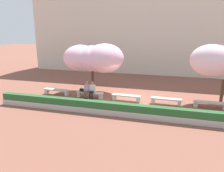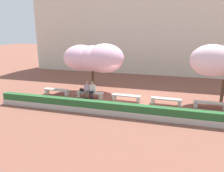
{
  "view_description": "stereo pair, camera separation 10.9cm",
  "coord_description": "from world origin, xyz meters",
  "px_view_note": "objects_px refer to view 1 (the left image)",
  "views": [
    {
      "loc": [
        3.13,
        -15.09,
        5.23
      ],
      "look_at": [
        -1.15,
        0.2,
        1.0
      ],
      "focal_mm": 35.0,
      "sensor_mm": 36.0,
      "label": 1
    },
    {
      "loc": [
        3.23,
        -15.06,
        5.23
      ],
      "look_at": [
        -1.15,
        0.2,
        1.0
      ],
      "focal_mm": 35.0,
      "sensor_mm": 36.0,
      "label": 2
    }
  ],
  "objects_px": {
    "stone_bench_near_east": "(166,100)",
    "person_seated_left": "(87,89)",
    "handbag": "(82,90)",
    "person_seated_right": "(92,89)",
    "stone_bench_west_end": "(57,91)",
    "cherry_tree_main": "(94,58)",
    "stone_bench_east_end": "(210,104)",
    "stone_bench_center": "(126,97)",
    "stone_bench_near_west": "(90,94)"
  },
  "relations": [
    {
      "from": "person_seated_right",
      "to": "handbag",
      "type": "bearing_deg",
      "value": 177.96
    },
    {
      "from": "stone_bench_west_end",
      "to": "stone_bench_near_east",
      "type": "bearing_deg",
      "value": 0.0
    },
    {
      "from": "handbag",
      "to": "stone_bench_center",
      "type": "bearing_deg",
      "value": 0.35
    },
    {
      "from": "stone_bench_center",
      "to": "handbag",
      "type": "xyz_separation_m",
      "value": [
        -3.55,
        -0.02,
        0.27
      ]
    },
    {
      "from": "stone_bench_center",
      "to": "person_seated_right",
      "type": "bearing_deg",
      "value": -178.84
    },
    {
      "from": "stone_bench_west_end",
      "to": "person_seated_right",
      "type": "bearing_deg",
      "value": -0.99
    },
    {
      "from": "person_seated_right",
      "to": "cherry_tree_main",
      "type": "relative_size",
      "value": 0.26
    },
    {
      "from": "stone_bench_near_west",
      "to": "stone_bench_center",
      "type": "bearing_deg",
      "value": 0.0
    },
    {
      "from": "stone_bench_west_end",
      "to": "stone_bench_near_east",
      "type": "height_order",
      "value": "same"
    },
    {
      "from": "stone_bench_west_end",
      "to": "handbag",
      "type": "height_order",
      "value": "handbag"
    },
    {
      "from": "stone_bench_near_east",
      "to": "person_seated_left",
      "type": "relative_size",
      "value": 1.67
    },
    {
      "from": "stone_bench_center",
      "to": "stone_bench_near_east",
      "type": "distance_m",
      "value": 2.88
    },
    {
      "from": "stone_bench_near_west",
      "to": "person_seated_left",
      "type": "bearing_deg",
      "value": -166.29
    },
    {
      "from": "stone_bench_center",
      "to": "handbag",
      "type": "distance_m",
      "value": 3.56
    },
    {
      "from": "stone_bench_west_end",
      "to": "handbag",
      "type": "distance_m",
      "value": 2.22
    },
    {
      "from": "stone_bench_west_end",
      "to": "stone_bench_near_east",
      "type": "relative_size",
      "value": 1.0
    },
    {
      "from": "stone_bench_center",
      "to": "person_seated_right",
      "type": "distance_m",
      "value": 2.68
    },
    {
      "from": "stone_bench_near_east",
      "to": "stone_bench_east_end",
      "type": "height_order",
      "value": "same"
    },
    {
      "from": "stone_bench_west_end",
      "to": "handbag",
      "type": "xyz_separation_m",
      "value": [
        2.21,
        -0.02,
        0.27
      ]
    },
    {
      "from": "stone_bench_west_end",
      "to": "person_seated_right",
      "type": "xyz_separation_m",
      "value": [
        3.1,
        -0.05,
        0.39
      ]
    },
    {
      "from": "handbag",
      "to": "person_seated_left",
      "type": "bearing_deg",
      "value": -4.02
    },
    {
      "from": "stone_bench_east_end",
      "to": "handbag",
      "type": "distance_m",
      "value": 9.3
    },
    {
      "from": "person_seated_right",
      "to": "stone_bench_near_west",
      "type": "bearing_deg",
      "value": 166.36
    },
    {
      "from": "stone_bench_east_end",
      "to": "person_seated_right",
      "type": "bearing_deg",
      "value": -179.64
    },
    {
      "from": "person_seated_right",
      "to": "stone_bench_near_east",
      "type": "bearing_deg",
      "value": 0.55
    },
    {
      "from": "stone_bench_near_west",
      "to": "stone_bench_east_end",
      "type": "xyz_separation_m",
      "value": [
        8.63,
        0.0,
        0.0
      ]
    },
    {
      "from": "stone_bench_near_west",
      "to": "stone_bench_center",
      "type": "relative_size",
      "value": 1.0
    },
    {
      "from": "person_seated_left",
      "to": "handbag",
      "type": "relative_size",
      "value": 3.81
    },
    {
      "from": "stone_bench_west_end",
      "to": "person_seated_left",
      "type": "bearing_deg",
      "value": -1.15
    },
    {
      "from": "stone_bench_center",
      "to": "stone_bench_near_west",
      "type": "bearing_deg",
      "value": 180.0
    },
    {
      "from": "handbag",
      "to": "stone_bench_near_east",
      "type": "bearing_deg",
      "value": 0.2
    },
    {
      "from": "stone_bench_west_end",
      "to": "cherry_tree_main",
      "type": "bearing_deg",
      "value": 33.24
    },
    {
      "from": "person_seated_left",
      "to": "person_seated_right",
      "type": "relative_size",
      "value": 1.0
    },
    {
      "from": "handbag",
      "to": "cherry_tree_main",
      "type": "distance_m",
      "value": 2.89
    },
    {
      "from": "stone_bench_west_end",
      "to": "stone_bench_near_west",
      "type": "distance_m",
      "value": 2.88
    },
    {
      "from": "stone_bench_west_end",
      "to": "stone_bench_near_west",
      "type": "xyz_separation_m",
      "value": [
        2.88,
        0.0,
        0.0
      ]
    },
    {
      "from": "stone_bench_near_east",
      "to": "person_seated_left",
      "type": "bearing_deg",
      "value": -179.49
    },
    {
      "from": "stone_bench_near_east",
      "to": "handbag",
      "type": "relative_size",
      "value": 6.36
    },
    {
      "from": "stone_bench_west_end",
      "to": "stone_bench_center",
      "type": "relative_size",
      "value": 1.0
    },
    {
      "from": "stone_bench_west_end",
      "to": "person_seated_left",
      "type": "xyz_separation_m",
      "value": [
        2.66,
        -0.05,
        0.39
      ]
    },
    {
      "from": "stone_bench_near_west",
      "to": "person_seated_left",
      "type": "distance_m",
      "value": 0.45
    },
    {
      "from": "stone_bench_center",
      "to": "cherry_tree_main",
      "type": "height_order",
      "value": "cherry_tree_main"
    },
    {
      "from": "stone_bench_east_end",
      "to": "handbag",
      "type": "bearing_deg",
      "value": -179.86
    },
    {
      "from": "stone_bench_center",
      "to": "person_seated_left",
      "type": "height_order",
      "value": "person_seated_left"
    },
    {
      "from": "stone_bench_center",
      "to": "stone_bench_east_end",
      "type": "relative_size",
      "value": 1.0
    },
    {
      "from": "handbag",
      "to": "stone_bench_near_west",
      "type": "bearing_deg",
      "value": 1.87
    },
    {
      "from": "stone_bench_near_west",
      "to": "stone_bench_near_east",
      "type": "relative_size",
      "value": 1.0
    },
    {
      "from": "stone_bench_near_east",
      "to": "handbag",
      "type": "height_order",
      "value": "handbag"
    },
    {
      "from": "stone_bench_center",
      "to": "cherry_tree_main",
      "type": "distance_m",
      "value": 4.37
    },
    {
      "from": "person_seated_left",
      "to": "person_seated_right",
      "type": "height_order",
      "value": "same"
    }
  ]
}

